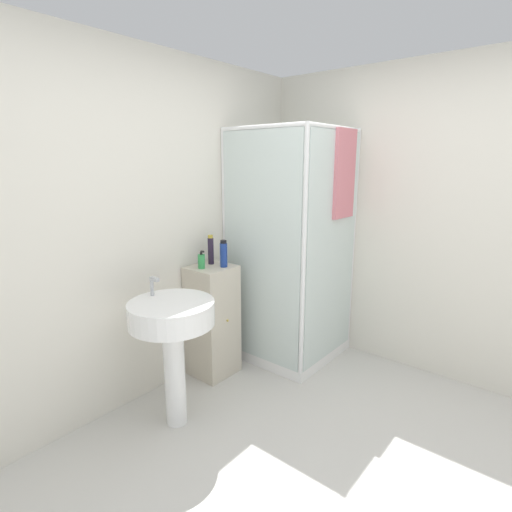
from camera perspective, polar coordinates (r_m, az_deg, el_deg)
ground_plane at (r=2.47m, az=12.93°, el=-31.57°), size 12.00×12.00×0.00m
wall_back at (r=2.94m, az=-16.68°, el=3.37°), size 6.40×0.06×2.50m
wall_right at (r=3.42m, az=27.02°, el=3.81°), size 0.06×6.40×2.50m
shower_enclosure at (r=3.57m, az=5.30°, el=-5.68°), size 0.84×0.87×2.00m
vanity_cabinet at (r=3.33m, az=-6.24°, el=-9.17°), size 0.34×0.34×0.92m
sink at (r=2.66m, az=-11.87°, el=-10.00°), size 0.55×0.55×1.00m
soap_dispenser at (r=3.12m, az=-7.80°, el=-0.74°), size 0.05×0.06×0.14m
shampoo_bottle_tall_black at (r=3.24m, az=-6.48°, el=0.87°), size 0.05×0.05×0.24m
shampoo_bottle_blue at (r=3.14m, az=-4.64°, el=0.29°), size 0.06×0.06×0.21m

